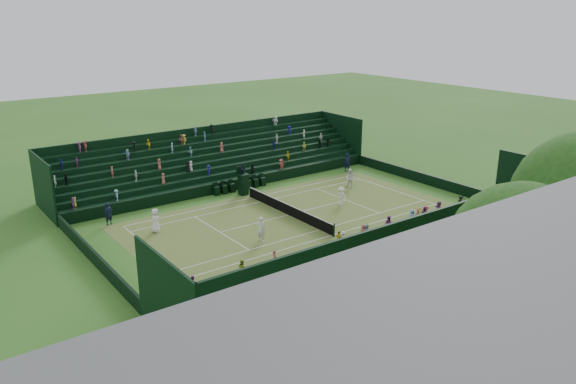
{
  "coord_description": "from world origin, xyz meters",
  "views": [
    {
      "loc": [
        34.91,
        -25.57,
        16.04
      ],
      "look_at": [
        0.0,
        0.0,
        2.0
      ],
      "focal_mm": 35.0,
      "sensor_mm": 36.0,
      "label": 1
    }
  ],
  "objects_px": {
    "player_near_east": "(261,229)",
    "player_far_east": "(341,196)",
    "player_near_west": "(156,220)",
    "tennis_net": "(288,209)",
    "player_far_west": "(350,178)",
    "umpire_chair": "(243,182)"
  },
  "relations": [
    {
      "from": "player_near_east",
      "to": "player_far_west",
      "type": "relative_size",
      "value": 1.05
    },
    {
      "from": "player_far_east",
      "to": "player_near_west",
      "type": "bearing_deg",
      "value": -125.44
    },
    {
      "from": "tennis_net",
      "to": "umpire_chair",
      "type": "bearing_deg",
      "value": -179.03
    },
    {
      "from": "umpire_chair",
      "to": "player_far_west",
      "type": "distance_m",
      "value": 10.22
    },
    {
      "from": "player_near_east",
      "to": "player_far_east",
      "type": "relative_size",
      "value": 1.2
    },
    {
      "from": "tennis_net",
      "to": "player_near_east",
      "type": "relative_size",
      "value": 6.1
    },
    {
      "from": "umpire_chair",
      "to": "player_near_west",
      "type": "height_order",
      "value": "umpire_chair"
    },
    {
      "from": "player_near_west",
      "to": "umpire_chair",
      "type": "bearing_deg",
      "value": -54.94
    },
    {
      "from": "umpire_chair",
      "to": "player_far_east",
      "type": "relative_size",
      "value": 1.82
    },
    {
      "from": "player_near_west",
      "to": "player_far_east",
      "type": "distance_m",
      "value": 15.88
    },
    {
      "from": "tennis_net",
      "to": "player_far_east",
      "type": "xyz_separation_m",
      "value": [
        0.6,
        5.23,
        0.27
      ]
    },
    {
      "from": "tennis_net",
      "to": "player_far_west",
      "type": "xyz_separation_m",
      "value": [
        -2.6,
        9.21,
        0.39
      ]
    },
    {
      "from": "player_near_west",
      "to": "player_far_east",
      "type": "xyz_separation_m",
      "value": [
        3.54,
        15.48,
        -0.13
      ]
    },
    {
      "from": "tennis_net",
      "to": "player_far_west",
      "type": "relative_size",
      "value": 6.38
    },
    {
      "from": "player_near_east",
      "to": "player_far_west",
      "type": "xyz_separation_m",
      "value": [
        -5.9,
        14.05,
        -0.04
      ]
    },
    {
      "from": "tennis_net",
      "to": "player_far_west",
      "type": "bearing_deg",
      "value": 105.77
    },
    {
      "from": "player_near_west",
      "to": "player_far_east",
      "type": "relative_size",
      "value": 1.17
    },
    {
      "from": "umpire_chair",
      "to": "player_far_west",
      "type": "bearing_deg",
      "value": 65.98
    },
    {
      "from": "tennis_net",
      "to": "player_far_east",
      "type": "height_order",
      "value": "player_far_east"
    },
    {
      "from": "player_far_east",
      "to": "player_near_east",
      "type": "bearing_deg",
      "value": -97.53
    },
    {
      "from": "umpire_chair",
      "to": "player_near_west",
      "type": "xyz_separation_m",
      "value": [
        3.81,
        -10.14,
        -0.31
      ]
    },
    {
      "from": "player_near_west",
      "to": "player_far_west",
      "type": "distance_m",
      "value": 19.47
    }
  ]
}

